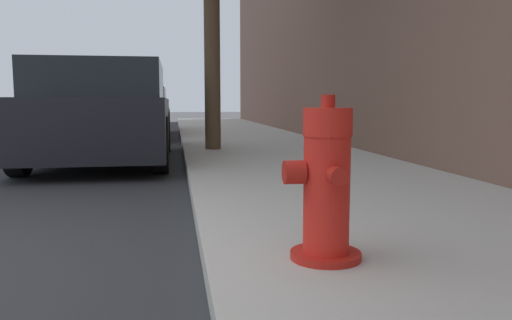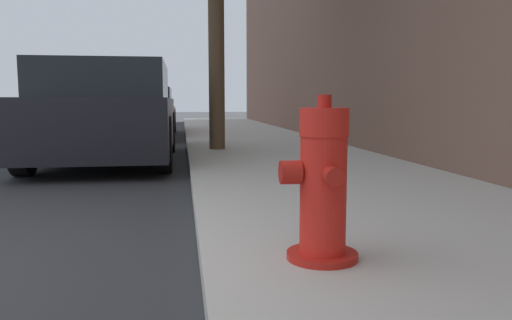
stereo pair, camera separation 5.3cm
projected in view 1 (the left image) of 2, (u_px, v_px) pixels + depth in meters
The scene contains 4 objects.
sidewalk_slab at pixel (476, 262), 2.59m from camera, with size 2.80×40.00×0.12m.
fire_hydrant at pixel (325, 186), 2.41m from camera, with size 0.39×0.39×0.80m.
parked_car_near at pixel (104, 114), 7.22m from camera, with size 1.86×4.11×1.43m.
parked_car_mid at pixel (134, 113), 12.51m from camera, with size 1.77×4.51×1.22m.
Camera 1 is at (1.53, -2.29, 0.89)m, focal length 35.00 mm.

